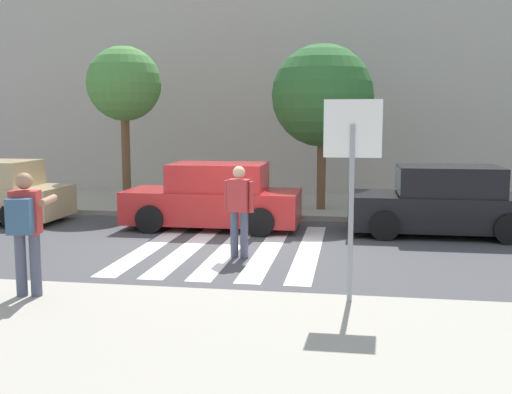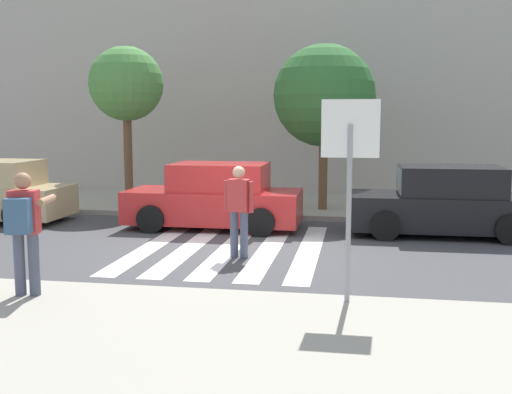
{
  "view_description": "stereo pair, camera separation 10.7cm",
  "coord_description": "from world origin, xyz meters",
  "px_view_note": "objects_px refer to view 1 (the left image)",
  "views": [
    {
      "loc": [
        2.4,
        -11.43,
        2.59
      ],
      "look_at": [
        0.6,
        -0.2,
        1.1
      ],
      "focal_mm": 42.0,
      "sensor_mm": 36.0,
      "label": 1
    },
    {
      "loc": [
        2.51,
        -11.42,
        2.59
      ],
      "look_at": [
        0.6,
        -0.2,
        1.1
      ],
      "focal_mm": 42.0,
      "sensor_mm": 36.0,
      "label": 2
    }
  ],
  "objects_px": {
    "parked_car_red": "(214,198)",
    "photographer_with_backpack": "(25,224)",
    "parked_car_black": "(443,203)",
    "pedestrian_crossing": "(239,206)",
    "street_tree_west": "(124,85)",
    "street_tree_center": "(322,96)",
    "stop_sign": "(352,155)"
  },
  "relations": [
    {
      "from": "parked_car_red",
      "to": "photographer_with_backpack",
      "type": "bearing_deg",
      "value": -100.77
    },
    {
      "from": "photographer_with_backpack",
      "to": "parked_car_black",
      "type": "distance_m",
      "value": 8.99
    },
    {
      "from": "pedestrian_crossing",
      "to": "parked_car_red",
      "type": "xyz_separation_m",
      "value": [
        -1.15,
        2.92,
        -0.25
      ]
    },
    {
      "from": "parked_car_black",
      "to": "street_tree_west",
      "type": "relative_size",
      "value": 0.91
    },
    {
      "from": "photographer_with_backpack",
      "to": "street_tree_center",
      "type": "xyz_separation_m",
      "value": [
        3.58,
        8.82,
        2.03
      ]
    },
    {
      "from": "pedestrian_crossing",
      "to": "parked_car_black",
      "type": "relative_size",
      "value": 0.42
    },
    {
      "from": "street_tree_west",
      "to": "parked_car_red",
      "type": "bearing_deg",
      "value": -39.61
    },
    {
      "from": "parked_car_black",
      "to": "street_tree_west",
      "type": "distance_m",
      "value": 9.3
    },
    {
      "from": "parked_car_black",
      "to": "street_tree_center",
      "type": "bearing_deg",
      "value": 138.17
    },
    {
      "from": "parked_car_red",
      "to": "street_tree_center",
      "type": "xyz_separation_m",
      "value": [
        2.39,
        2.55,
        2.47
      ]
    },
    {
      "from": "photographer_with_backpack",
      "to": "parked_car_red",
      "type": "bearing_deg",
      "value": 79.23
    },
    {
      "from": "stop_sign",
      "to": "photographer_with_backpack",
      "type": "xyz_separation_m",
      "value": [
        -4.4,
        -0.51,
        -0.95
      ]
    },
    {
      "from": "stop_sign",
      "to": "parked_car_black",
      "type": "distance_m",
      "value": 6.26
    },
    {
      "from": "parked_car_black",
      "to": "street_tree_center",
      "type": "distance_m",
      "value": 4.55
    },
    {
      "from": "street_tree_center",
      "to": "street_tree_west",
      "type": "bearing_deg",
      "value": 178.83
    },
    {
      "from": "photographer_with_backpack",
      "to": "parked_car_black",
      "type": "relative_size",
      "value": 0.42
    },
    {
      "from": "stop_sign",
      "to": "pedestrian_crossing",
      "type": "bearing_deg",
      "value": 125.98
    },
    {
      "from": "stop_sign",
      "to": "street_tree_west",
      "type": "xyz_separation_m",
      "value": [
        -6.42,
        8.42,
        1.43
      ]
    },
    {
      "from": "pedestrian_crossing",
      "to": "parked_car_black",
      "type": "distance_m",
      "value": 5.03
    },
    {
      "from": "stop_sign",
      "to": "parked_car_black",
      "type": "relative_size",
      "value": 0.66
    },
    {
      "from": "stop_sign",
      "to": "street_tree_center",
      "type": "xyz_separation_m",
      "value": [
        -0.82,
        8.3,
        1.08
      ]
    },
    {
      "from": "stop_sign",
      "to": "pedestrian_crossing",
      "type": "relative_size",
      "value": 1.57
    },
    {
      "from": "photographer_with_backpack",
      "to": "pedestrian_crossing",
      "type": "xyz_separation_m",
      "value": [
        2.34,
        3.34,
        -0.19
      ]
    },
    {
      "from": "parked_car_red",
      "to": "street_tree_west",
      "type": "distance_m",
      "value": 5.04
    },
    {
      "from": "photographer_with_backpack",
      "to": "parked_car_black",
      "type": "height_order",
      "value": "photographer_with_backpack"
    },
    {
      "from": "street_tree_west",
      "to": "stop_sign",
      "type": "bearing_deg",
      "value": -52.65
    },
    {
      "from": "stop_sign",
      "to": "parked_car_red",
      "type": "height_order",
      "value": "stop_sign"
    },
    {
      "from": "pedestrian_crossing",
      "to": "street_tree_center",
      "type": "xyz_separation_m",
      "value": [
        1.24,
        5.47,
        2.22
      ]
    },
    {
      "from": "parked_car_red",
      "to": "parked_car_black",
      "type": "xyz_separation_m",
      "value": [
        5.24,
        -0.0,
        0.0
      ]
    },
    {
      "from": "pedestrian_crossing",
      "to": "street_tree_west",
      "type": "xyz_separation_m",
      "value": [
        -4.37,
        5.59,
        2.57
      ]
    },
    {
      "from": "pedestrian_crossing",
      "to": "street_tree_center",
      "type": "relative_size",
      "value": 0.39
    },
    {
      "from": "stop_sign",
      "to": "photographer_with_backpack",
      "type": "height_order",
      "value": "stop_sign"
    }
  ]
}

